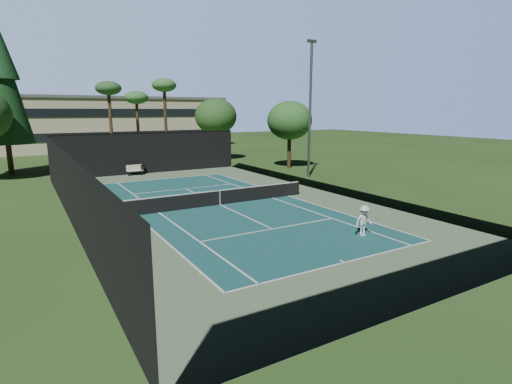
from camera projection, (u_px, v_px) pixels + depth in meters
ground at (220, 205)px, 26.38m from camera, size 160.00×160.00×0.00m
apron_slab at (220, 205)px, 26.37m from camera, size 18.00×32.00×0.01m
court_surface at (220, 205)px, 26.37m from camera, size 10.97×23.77×0.01m
court_lines at (220, 205)px, 26.37m from camera, size 11.07×23.87×0.01m
tennis_net at (220, 197)px, 26.26m from camera, size 12.90×0.10×1.10m
fence at (219, 175)px, 26.03m from camera, size 18.04×32.05×4.03m
player at (364, 221)px, 19.73m from camera, size 1.05×0.65×1.56m
tennis_ball_a at (201, 274)px, 15.10m from camera, size 0.08×0.08×0.08m
tennis_ball_b at (154, 207)px, 25.66m from camera, size 0.07×0.07×0.07m
tennis_ball_c at (205, 192)px, 30.52m from camera, size 0.07×0.07×0.07m
tennis_ball_d at (113, 198)px, 28.31m from camera, size 0.07×0.07×0.07m
park_bench at (134, 170)px, 38.33m from camera, size 1.50×0.45×1.02m
trash_bin at (142, 169)px, 38.97m from camera, size 0.56×0.56×0.95m
palm_a at (109, 91)px, 44.00m from camera, size 2.80×2.80×9.32m
palm_b at (136, 100)px, 47.59m from camera, size 2.80×2.80×8.42m
palm_c at (164, 89)px, 46.06m from camera, size 2.80×2.80×9.77m
decid_tree_a at (216, 116)px, 48.83m from camera, size 5.12×5.12×7.62m
decid_tree_b at (290, 121)px, 42.45m from camera, size 4.80×4.80×7.14m
campus_building at (97, 123)px, 64.34m from camera, size 40.50×12.50×8.30m
light_pole at (310, 107)px, 36.11m from camera, size 0.90×0.25×12.22m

